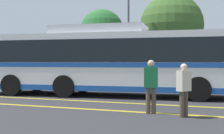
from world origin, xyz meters
TOP-DOWN VIEW (x-y plane):
  - ground_plane at (0.00, 0.00)m, footprint 220.00×220.00m
  - lane_strip_0 at (-0.52, -2.54)m, footprint 32.47×0.20m
  - lane_strip_1 at (-0.52, -4.44)m, footprint 32.47×0.20m
  - curb_strip at (-0.52, 5.22)m, footprint 40.47×0.36m
  - transit_bus at (-0.54, -0.34)m, footprint 12.96×3.96m
  - parked_car_1 at (-8.91, 3.84)m, footprint 4.21×2.21m
  - parked_car_2 at (-2.02, 3.63)m, footprint 4.90×2.09m
  - pedestrian_0 at (3.37, -4.81)m, footprint 0.40×0.47m
  - pedestrian_1 at (2.34, -4.55)m, footprint 0.46×0.30m
  - street_lamp at (-1.69, 5.88)m, footprint 0.48×0.48m
  - tree_1 at (0.72, 8.49)m, footprint 4.51×4.51m
  - tree_2 at (-5.33, 10.08)m, footprint 3.66×3.66m

SIDE VIEW (x-z plane):
  - ground_plane at x=0.00m, z-range 0.00..0.00m
  - lane_strip_0 at x=-0.52m, z-range 0.00..0.01m
  - lane_strip_1 at x=-0.52m, z-range 0.00..0.01m
  - curb_strip at x=-0.52m, z-range 0.00..0.15m
  - parked_car_2 at x=-2.02m, z-range 0.00..1.40m
  - parked_car_1 at x=-8.91m, z-range 0.02..1.50m
  - pedestrian_0 at x=3.37m, z-range 0.10..1.64m
  - pedestrian_1 at x=2.34m, z-range 0.11..1.76m
  - transit_bus at x=-0.54m, z-range 0.02..3.28m
  - tree_2 at x=-5.33m, z-range 1.13..7.06m
  - tree_1 at x=0.72m, z-range 0.95..7.38m
  - street_lamp at x=-1.69m, z-range 1.37..8.24m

